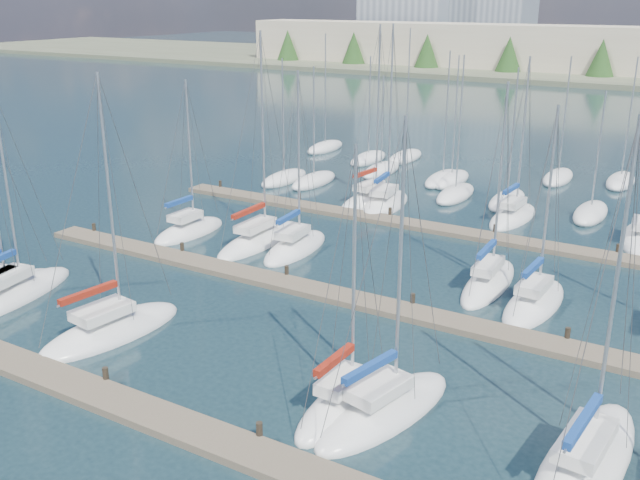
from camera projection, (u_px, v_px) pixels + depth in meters
The scene contains 19 objects.
ground at pixel (544, 154), 74.87m from camera, with size 400.00×400.00×0.00m, color #1D333B.
dock_near at pixel (163, 419), 27.72m from camera, with size 44.00×1.93×1.10m.
dock_mid at pixel (339, 296), 39.09m from camera, with size 44.00×1.93×1.10m.
dock_far at pixel (436, 228), 50.46m from camera, with size 44.00×1.93×1.10m.
sailboat_b at pixel (13, 295), 39.18m from camera, with size 4.16×9.03×12.02m.
sailboat_d at pixel (345, 403), 28.79m from camera, with size 2.26×6.81×11.41m.
sailboat_i at pixel (259, 240), 47.97m from camera, with size 2.67×8.95×14.48m.
sailboat_e at pixel (385, 410), 28.25m from camera, with size 4.13×8.16×12.54m.
sailboat_l at pixel (534, 303), 38.11m from camera, with size 2.73×7.47×11.41m.
sailboat_h at pixel (189, 231), 49.81m from camera, with size 2.61×6.56×11.30m.
sailboat_c at pixel (111, 330), 35.01m from camera, with size 4.03×8.30×13.32m.
sailboat_o at pixel (385, 203), 56.36m from camera, with size 3.83×8.10×14.59m.
sailboat_p at pixel (513, 217), 53.01m from camera, with size 2.82×7.38×12.51m.
sailboat_f at pixel (585, 463), 25.10m from camera, with size 3.35×9.39×13.11m.
sailboat_n at pixel (371, 199), 57.70m from camera, with size 3.23×8.22×14.46m.
sailboat_k at pixel (488, 282), 40.82m from camera, with size 2.43×7.98×12.21m.
sailboat_j at pixel (295, 248), 46.51m from camera, with size 3.06×7.31×12.21m.
distant_boats at pixel (449, 178), 63.69m from camera, with size 36.93×20.75×13.30m.
shoreline at pixel (592, 37), 151.81m from camera, with size 400.00×60.00×38.00m.
Camera 1 is at (17.54, -15.41, 15.77)m, focal length 40.00 mm.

